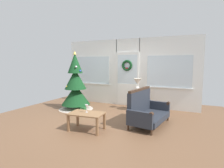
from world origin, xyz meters
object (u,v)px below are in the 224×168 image
(christmas_tree, at_px, (76,87))
(coffee_table, at_px, (87,116))
(settee_sofa, at_px, (146,111))
(table_lamp, at_px, (137,83))
(side_table, at_px, (139,97))
(gift_box, at_px, (83,109))
(wine_glass, at_px, (87,107))

(christmas_tree, xyz_separation_m, coffee_table, (1.49, -1.60, -0.41))
(settee_sofa, relative_size, coffee_table, 1.67)
(table_lamp, bearing_deg, christmas_tree, -158.83)
(settee_sofa, xyz_separation_m, coffee_table, (-1.21, -1.04, -0.01))
(side_table, xyz_separation_m, table_lamp, (-0.06, 0.04, 0.48))
(christmas_tree, height_order, table_lamp, christmas_tree)
(gift_box, bearing_deg, side_table, 30.81)
(christmas_tree, distance_m, side_table, 2.24)
(christmas_tree, height_order, settee_sofa, christmas_tree)
(settee_sofa, bearing_deg, side_table, 114.80)
(settee_sofa, distance_m, table_lamp, 1.61)
(side_table, xyz_separation_m, gift_box, (-1.63, -0.97, -0.40))
(christmas_tree, bearing_deg, gift_box, -25.93)
(table_lamp, relative_size, wine_glass, 2.26)
(christmas_tree, height_order, wine_glass, christmas_tree)
(wine_glass, bearing_deg, gift_box, 127.05)
(gift_box, bearing_deg, christmas_tree, 154.07)
(side_table, height_order, table_lamp, table_lamp)
(wine_glass, bearing_deg, side_table, 74.46)
(side_table, distance_m, coffee_table, 2.42)
(coffee_table, xyz_separation_m, gift_box, (-1.02, 1.37, -0.29))
(wine_glass, bearing_deg, table_lamp, 76.10)
(table_lamp, bearing_deg, settee_sofa, -63.76)
(settee_sofa, xyz_separation_m, gift_box, (-2.24, 0.33, -0.29))
(christmas_tree, height_order, coffee_table, christmas_tree)
(coffee_table, bearing_deg, christmas_tree, 133.00)
(table_lamp, bearing_deg, coffee_table, -102.94)
(side_table, distance_m, gift_box, 1.94)
(coffee_table, bearing_deg, settee_sofa, 40.65)
(side_table, bearing_deg, christmas_tree, -160.35)
(wine_glass, bearing_deg, settee_sofa, 38.53)
(settee_sofa, relative_size, gift_box, 8.99)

